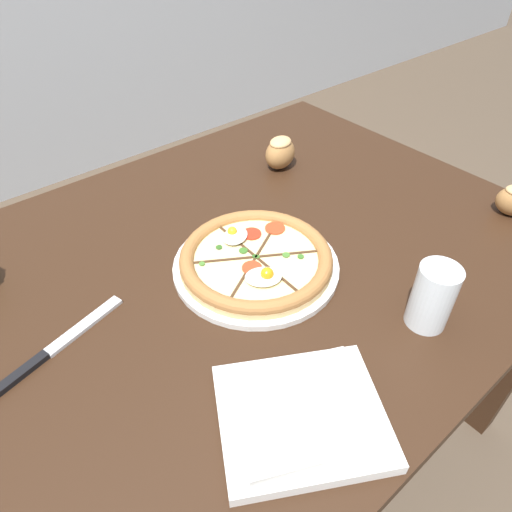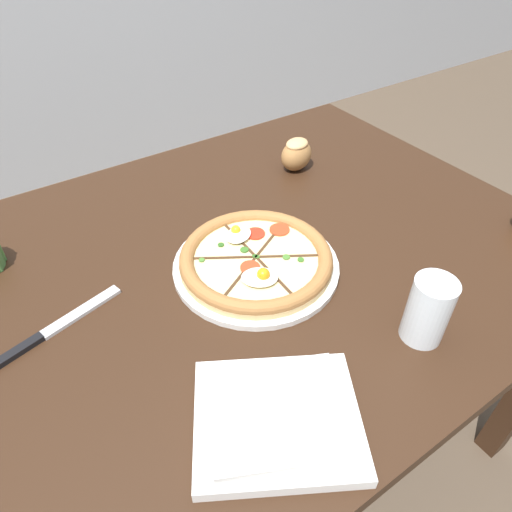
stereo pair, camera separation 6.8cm
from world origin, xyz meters
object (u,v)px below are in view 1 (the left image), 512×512
Objects in this scene: pizza at (256,260)px; knife_main at (56,347)px; dining_table at (253,284)px; napkin_folded at (302,414)px; water_glass at (432,300)px; bread_piece_near at (280,152)px.

knife_main is at bearing 171.04° from pizza.
dining_table is 4.16× the size of napkin_folded.
napkin_folded is 2.48× the size of water_glass.
dining_table is 0.36m from bread_piece_near.
bread_piece_near reaches higher than napkin_folded.
napkin_folded is at bearing -118.75° from pizza.
water_glass is at bearing -73.10° from dining_table.
water_glass is at bearing -65.13° from pizza.
dining_table is at bearing 60.65° from napkin_folded.
napkin_folded reaches higher than knife_main.
bread_piece_near is (0.26, 0.21, 0.14)m from dining_table.
dining_table is 10.31× the size of water_glass.
bread_piece_near is 0.41× the size of knife_main.
pizza is 1.27× the size of knife_main.
bread_piece_near reaches higher than pizza.
water_glass reaches higher than dining_table.
pizza is 0.32m from water_glass.
water_glass is at bearing -0.79° from napkin_folded.
knife_main is (-0.21, 0.34, -0.01)m from napkin_folded.
pizza is at bearing -23.50° from knife_main.
knife_main is at bearing -163.39° from bread_piece_near.
pizza is 0.37m from knife_main.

